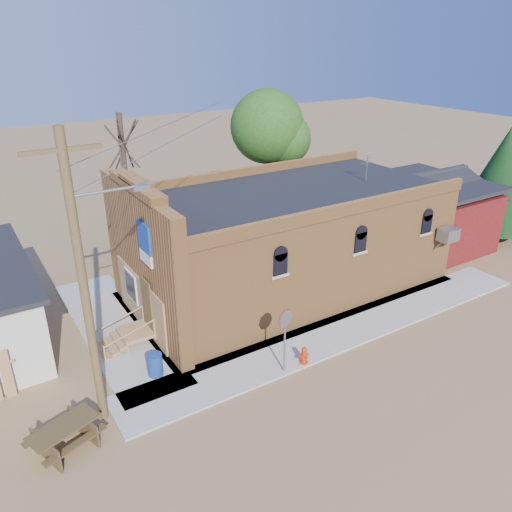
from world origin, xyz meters
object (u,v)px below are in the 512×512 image
utility_pole (85,281)px  fire_hydrant (304,355)px  brick_bar (283,241)px  picnic_table (64,434)px  stop_sign (285,325)px  trash_barrel (155,365)px

utility_pole → fire_hydrant: size_ratio=13.45×
brick_bar → picnic_table: size_ratio=7.13×
utility_pole → picnic_table: utility_pole is taller
utility_pole → fire_hydrant: utility_pole is taller
utility_pole → picnic_table: bearing=-152.7°
brick_bar → fire_hydrant: size_ratio=24.51×
utility_pole → brick_bar: bearing=23.7°
stop_sign → picnic_table: bearing=-178.0°
trash_barrel → picnic_table: bearing=-153.2°
stop_sign → trash_barrel: 4.75m
brick_bar → utility_pole: size_ratio=1.82×
picnic_table → trash_barrel: bearing=8.1°
brick_bar → utility_pole: 10.96m
stop_sign → trash_barrel: size_ratio=3.02×
brick_bar → stop_sign: (-3.78, -5.49, -0.34)m
trash_barrel → picnic_table: size_ratio=0.36×
brick_bar → stop_sign: size_ratio=6.56×
utility_pole → stop_sign: bearing=-11.3°
brick_bar → stop_sign: bearing=-124.6°
picnic_table → utility_pole: bearing=8.6°
utility_pole → trash_barrel: 4.88m
brick_bar → stop_sign: 6.68m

